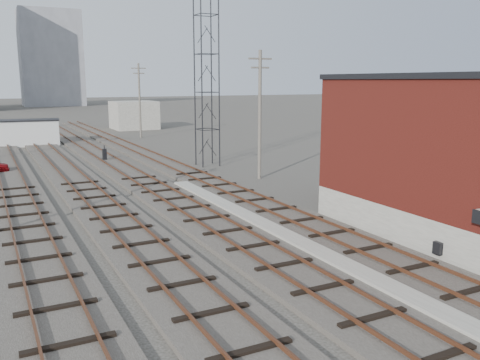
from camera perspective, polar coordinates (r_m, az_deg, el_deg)
ground at (r=64.63m, az=-17.10°, el=4.45°), size 320.00×320.00×0.00m
track_right at (r=44.94m, az=-9.19°, el=2.23°), size 3.20×90.00×0.39m
track_mid_right at (r=43.90m, az=-14.16°, el=1.83°), size 3.20×90.00×0.39m
track_mid_left at (r=43.21m, az=-19.33°, el=1.39°), size 3.20×90.00×0.39m
track_left at (r=42.88m, az=-24.62°, el=0.94°), size 3.20×90.00×0.39m
platform_curb at (r=21.88m, az=6.38°, el=-7.03°), size 0.90×28.00×0.26m
brick_building at (r=24.26m, az=23.21°, el=2.42°), size 6.54×12.20×7.22m
lattice_tower at (r=41.73m, az=-3.77°, el=11.87°), size 1.60×1.60×15.00m
utility_pole_right_a at (r=35.95m, az=2.24°, el=7.71°), size 1.80×0.24×9.00m
utility_pole_right_b at (r=63.80m, az=-11.21°, el=8.97°), size 1.80×0.24×9.00m
apartment_right at (r=154.61m, az=-20.47°, el=12.65°), size 16.00×12.00×26.00m
shed_right at (r=76.16m, az=-11.82°, el=7.15°), size 6.00×6.00×4.00m
switch_stand at (r=45.50m, az=-14.96°, el=2.78°), size 0.35×0.35×1.35m
site_trailer at (r=59.52m, az=-22.81°, el=4.93°), size 6.99×3.60×2.83m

